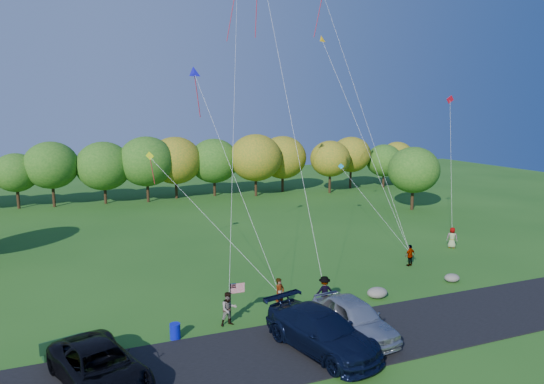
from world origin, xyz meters
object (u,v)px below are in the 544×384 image
Objects in this scene: flyer_c at (324,292)px; flyer_d at (410,255)px; flyer_b at (229,309)px; flyer_e at (452,238)px; minivan_silver at (354,317)px; park_bench at (62,347)px; trash_barrel at (175,331)px; minivan_dark at (100,367)px; flyer_a at (280,294)px; minivan_navy at (322,331)px.

flyer_d is at bearing -150.13° from flyer_c.
flyer_e is (22.10, 7.61, -0.06)m from flyer_b.
flyer_e is at bearing 14.97° from flyer_b.
flyer_b is (-5.68, 3.62, -0.08)m from minivan_silver.
park_bench is at bearing 163.46° from minivan_silver.
park_bench is 2.38× the size of trash_barrel.
trash_barrel is (3.77, 3.23, -0.51)m from minivan_dark.
flyer_a is at bearing -8.23° from park_bench.
minivan_navy is at bearing 74.77° from flyer_e.
minivan_dark is at bearing -155.26° from flyer_b.
flyer_e is 2.18× the size of trash_barrel.
trash_barrel is at bearing -174.52° from flyer_b.
minivan_dark is at bearing -79.12° from park_bench.
minivan_dark is at bearing 63.45° from flyer_e.
flyer_e is at bearing -10.07° from flyer_a.
minivan_silver is 3.01× the size of flyer_b.
minivan_navy is 15.41m from flyer_d.
trash_barrel is at bearing 5.94° from flyer_d.
flyer_b reaches higher than trash_barrel.
minivan_navy reaches higher than flyer_b.
flyer_e is (28.90, 11.34, -0.03)m from minivan_dark.
flyer_a is 1.02× the size of flyer_b.
flyer_a is (-2.28, 4.57, -0.06)m from minivan_silver.
flyer_e is 26.41m from trash_barrel.
trash_barrel is (-3.03, -0.51, -0.54)m from flyer_b.
flyer_b is at bearing -11.56° from park_bench.
flyer_c is 14.45m from park_bench.
minivan_silver is (12.47, 0.11, 0.11)m from minivan_dark.
park_bench is at bearing 157.91° from flyer_a.
minivan_silver is at bearing -19.70° from trash_barrel.
flyer_d reaches higher than trash_barrel.
trash_barrel is at bearing 59.92° from flyer_e.
flyer_b reaches higher than minivan_dark.
minivan_dark reaches higher than park_bench.
flyer_b is at bearing 142.97° from minivan_silver.
minivan_dark is 3.18× the size of park_bench.
minivan_dark is at bearing 176.03° from minivan_silver.
minivan_navy is 8.17× the size of trash_barrel.
flyer_b is at bearing 8.41° from flyer_c.
flyer_c is 10.62m from flyer_d.
flyer_c is (2.66, 4.80, -0.08)m from minivan_navy.
trash_barrel is at bearing 163.06° from flyer_a.
flyer_b is at bearing 112.27° from minivan_navy.
flyer_c reaches higher than flyer_e.
flyer_d is 0.93× the size of flyer_e.
minivan_silver is at bearing -27.89° from park_bench.
flyer_a is (10.19, 4.68, 0.05)m from minivan_dark.
minivan_navy reaches higher than minivan_dark.
flyer_d is 2.03× the size of trash_barrel.
flyer_b is (6.80, 3.73, 0.03)m from minivan_dark.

